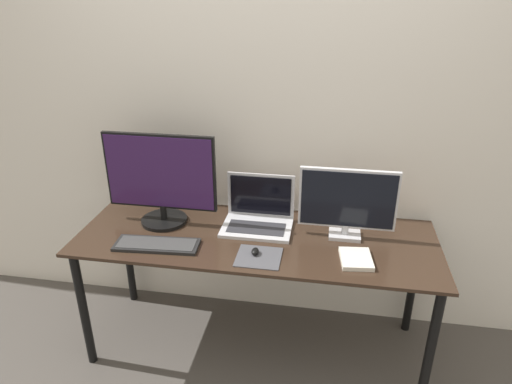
# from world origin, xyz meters

# --- Properties ---
(wall_back) EXTENTS (7.00, 0.05, 2.50)m
(wall_back) POSITION_xyz_m (0.00, 0.74, 1.25)
(wall_back) COLOR silver
(wall_back) RESTS_ON ground_plane
(desk) EXTENTS (1.88, 0.67, 0.73)m
(desk) POSITION_xyz_m (0.00, 0.34, 0.64)
(desk) COLOR #332319
(desk) RESTS_ON ground_plane
(monitor_left) EXTENTS (0.61, 0.25, 0.51)m
(monitor_left) POSITION_xyz_m (-0.53, 0.41, 0.98)
(monitor_left) COLOR black
(monitor_left) RESTS_ON desk
(monitor_right) EXTENTS (0.49, 0.11, 0.38)m
(monitor_right) POSITION_xyz_m (0.46, 0.41, 0.93)
(monitor_right) COLOR silver
(monitor_right) RESTS_ON desk
(laptop) EXTENTS (0.37, 0.27, 0.27)m
(laptop) POSITION_xyz_m (-0.01, 0.47, 0.79)
(laptop) COLOR silver
(laptop) RESTS_ON desk
(keyboard) EXTENTS (0.43, 0.18, 0.02)m
(keyboard) POSITION_xyz_m (-0.48, 0.16, 0.74)
(keyboard) COLOR black
(keyboard) RESTS_ON desk
(mousepad) EXTENTS (0.22, 0.20, 0.00)m
(mousepad) POSITION_xyz_m (0.05, 0.14, 0.73)
(mousepad) COLOR #47474C
(mousepad) RESTS_ON desk
(mouse) EXTENTS (0.04, 0.06, 0.03)m
(mouse) POSITION_xyz_m (0.03, 0.16, 0.75)
(mouse) COLOR black
(mouse) RESTS_ON mousepad
(book) EXTENTS (0.17, 0.20, 0.02)m
(book) POSITION_xyz_m (0.51, 0.19, 0.74)
(book) COLOR silver
(book) RESTS_ON desk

